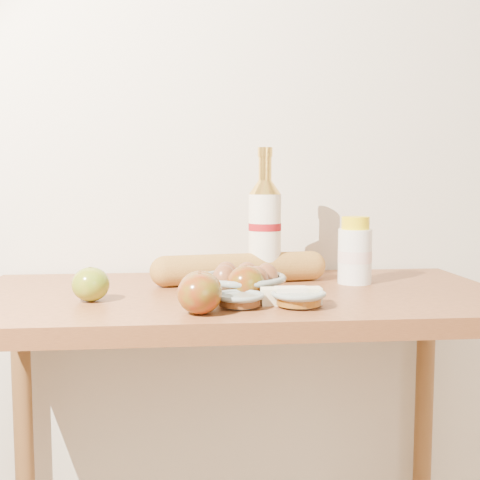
% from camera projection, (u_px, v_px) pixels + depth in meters
% --- Properties ---
extents(back_wall, '(3.50, 0.02, 2.60)m').
position_uv_depth(back_wall, '(227.00, 125.00, 1.64)').
color(back_wall, silver).
rests_on(back_wall, ground).
extents(table, '(1.20, 0.60, 0.90)m').
position_uv_depth(table, '(239.00, 345.00, 1.37)').
color(table, '#9B5B32').
rests_on(table, ground).
extents(bourbon_bottle, '(0.09, 0.09, 0.33)m').
position_uv_depth(bourbon_bottle, '(265.00, 228.00, 1.47)').
color(bourbon_bottle, white).
rests_on(bourbon_bottle, table).
extents(cream_bottle, '(0.11, 0.11, 0.16)m').
position_uv_depth(cream_bottle, '(355.00, 253.00, 1.46)').
color(cream_bottle, white).
rests_on(cream_bottle, table).
extents(egg_bowl, '(0.25, 0.25, 0.07)m').
position_uv_depth(egg_bowl, '(243.00, 282.00, 1.32)').
color(egg_bowl, gray).
rests_on(egg_bowl, table).
extents(baguette, '(0.45, 0.15, 0.07)m').
position_uv_depth(baguette, '(240.00, 268.00, 1.46)').
color(baguette, '#B88338').
rests_on(baguette, table).
extents(apple_yellowgreen, '(0.08, 0.08, 0.07)m').
position_uv_depth(apple_yellowgreen, '(91.00, 284.00, 1.24)').
color(apple_yellowgreen, olive).
rests_on(apple_yellowgreen, table).
extents(apple_redgreen_front, '(0.11, 0.11, 0.08)m').
position_uv_depth(apple_redgreen_front, '(200.00, 291.00, 1.15)').
color(apple_redgreen_front, maroon).
rests_on(apple_redgreen_front, table).
extents(apple_redgreen_right, '(0.09, 0.09, 0.07)m').
position_uv_depth(apple_redgreen_right, '(246.00, 283.00, 1.26)').
color(apple_redgreen_right, maroon).
rests_on(apple_redgreen_right, table).
extents(sugar_bowl, '(0.11, 0.11, 0.03)m').
position_uv_depth(sugar_bowl, '(240.00, 300.00, 1.19)').
color(sugar_bowl, gray).
rests_on(sugar_bowl, table).
extents(syrup_bowl, '(0.12, 0.12, 0.03)m').
position_uv_depth(syrup_bowl, '(299.00, 299.00, 1.19)').
color(syrup_bowl, gray).
rests_on(syrup_bowl, table).
extents(butter_stick, '(0.12, 0.04, 0.04)m').
position_uv_depth(butter_stick, '(291.00, 296.00, 1.22)').
color(butter_stick, '#F4E8BD').
rests_on(butter_stick, table).
extents(apple_extra, '(0.11, 0.11, 0.08)m').
position_uv_depth(apple_extra, '(200.00, 294.00, 1.13)').
color(apple_extra, maroon).
rests_on(apple_extra, table).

